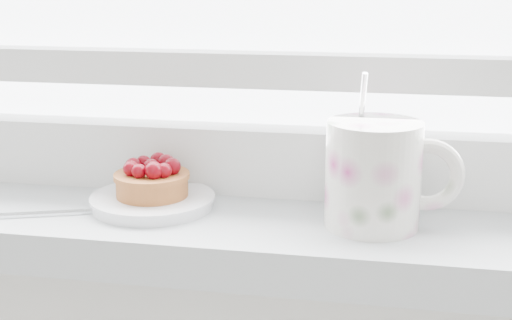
% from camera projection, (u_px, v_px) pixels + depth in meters
% --- Properties ---
extents(saucer, '(0.12, 0.12, 0.01)m').
position_uv_depth(saucer, '(153.00, 201.00, 0.71)').
color(saucer, white).
rests_on(saucer, windowsill).
extents(raspberry_tart, '(0.07, 0.07, 0.04)m').
position_uv_depth(raspberry_tart, '(152.00, 179.00, 0.70)').
color(raspberry_tart, brown).
rests_on(raspberry_tart, saucer).
extents(floral_mug, '(0.13, 0.09, 0.14)m').
position_uv_depth(floral_mug, '(377.00, 172.00, 0.64)').
color(floral_mug, silver).
rests_on(floral_mug, windowsill).
extents(fork, '(0.17, 0.07, 0.00)m').
position_uv_depth(fork, '(69.00, 213.00, 0.69)').
color(fork, silver).
rests_on(fork, windowsill).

